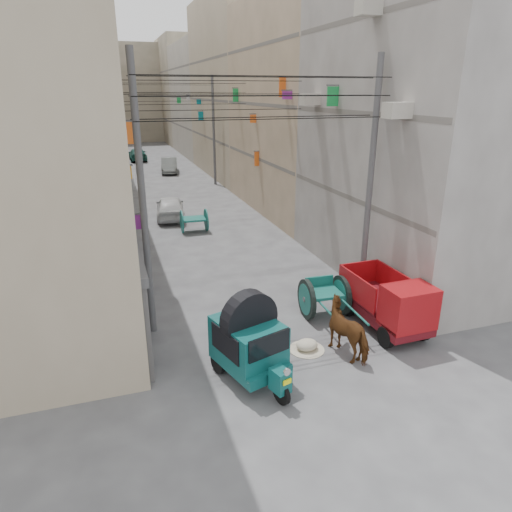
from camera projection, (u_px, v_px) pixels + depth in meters
name	position (u px, v px, depth m)	size (l,w,h in m)	color
ground	(357.00, 436.00, 9.72)	(140.00, 140.00, 0.00)	#454547
building_row_left	(50.00, 97.00, 35.61)	(8.00, 62.00, 14.00)	tan
building_row_right	(246.00, 96.00, 40.31)	(8.00, 62.00, 14.00)	#A8A39D
end_cap_building	(129.00, 93.00, 66.39)	(22.00, 10.00, 13.00)	tan
shutters_left	(129.00, 243.00, 17.32)	(0.18, 14.40, 2.88)	#525257
signboards	(180.00, 151.00, 27.87)	(8.22, 40.52, 5.67)	#0C7885
ac_units	(353.00, 74.00, 15.09)	(0.70, 6.55, 3.35)	#B3AEA1
utility_poles	(195.00, 151.00, 23.52)	(7.40, 22.20, 8.00)	#4F4F51
overhead_cables	(203.00, 94.00, 20.25)	(7.40, 22.52, 1.12)	black
auto_rickshaw	(249.00, 340.00, 11.39)	(1.95, 2.67, 1.81)	black
tonga_cart	(324.00, 296.00, 14.72)	(1.42, 2.94, 1.31)	black
mini_truck	(392.00, 307.00, 13.61)	(1.50, 3.22, 1.79)	black
second_cart	(194.00, 220.00, 23.54)	(1.37, 1.22, 1.18)	#145A51
feed_sack	(307.00, 345.00, 12.91)	(0.63, 0.50, 0.31)	beige
horse	(350.00, 329.00, 12.57)	(0.80, 1.75, 1.48)	brown
distant_car_white	(170.00, 207.00, 26.08)	(1.54, 3.83, 1.30)	silver
distant_car_grey	(169.00, 165.00, 40.56)	(1.36, 3.91, 1.29)	#5A5F5D
distant_car_green	(138.00, 155.00, 47.63)	(1.72, 4.23, 1.23)	#1B5044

